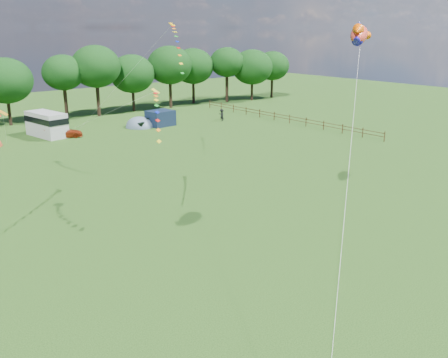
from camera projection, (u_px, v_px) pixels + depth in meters
ground_plane at (325, 292)px, 24.87m from camera, size 180.00×180.00×0.00m
tree_line at (34, 76)px, 67.02m from camera, size 102.98×10.98×10.27m
fence at (282, 117)px, 69.59m from camera, size 0.12×33.12×1.20m
car_c at (64, 132)px, 59.59m from camera, size 4.56×3.23×1.26m
car_d at (147, 122)px, 66.15m from camera, size 4.76×3.00×1.20m
campervan_c at (47, 123)px, 60.01m from camera, size 3.42×6.26×2.91m
tent_greyblue at (140, 127)px, 65.99m from camera, size 3.67×4.02×2.73m
awning_navy at (160, 118)px, 66.62m from camera, size 3.55×3.01×2.05m
fish_kite at (359, 35)px, 31.67m from camera, size 3.16×2.37×1.71m
streamer_kite_c at (157, 106)px, 33.62m from camera, size 3.18×4.96×2.80m
walker_a at (221, 114)px, 71.46m from camera, size 0.75×0.49×1.48m
walker_b at (222, 115)px, 70.01m from camera, size 1.18×1.07×1.70m
streamer_kite_d at (176, 40)px, 44.65m from camera, size 2.63×4.97×4.26m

